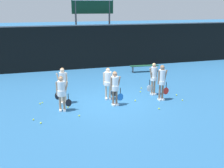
{
  "coord_description": "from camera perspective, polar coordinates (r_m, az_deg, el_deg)",
  "views": [
    {
      "loc": [
        -3.42,
        -11.78,
        4.61
      ],
      "look_at": [
        0.02,
        0.01,
        0.94
      ],
      "focal_mm": 42.0,
      "sensor_mm": 36.0,
      "label": 1
    }
  ],
  "objects": [
    {
      "name": "tennis_ball_2",
      "position": [
        13.39,
        -14.95,
        -3.93
      ],
      "size": [
        0.06,
        0.06,
        0.06
      ],
      "primitive_type": "sphere",
      "color": "#CCE033",
      "rests_on": "ground_plane"
    },
    {
      "name": "player_5",
      "position": [
        14.05,
        9.04,
        1.59
      ],
      "size": [
        0.6,
        0.34,
        1.74
      ],
      "rotation": [
        0.0,
        0.0,
        0.2
      ],
      "color": "tan",
      "rests_on": "ground_plane"
    },
    {
      "name": "tennis_ball_7",
      "position": [
        11.54,
        -7.17,
        -6.85
      ],
      "size": [
        0.07,
        0.07,
        0.07
      ],
      "primitive_type": "sphere",
      "color": "#CCE033",
      "rests_on": "ground_plane"
    },
    {
      "name": "tennis_ball_11",
      "position": [
        11.57,
        -16.75,
        -7.42
      ],
      "size": [
        0.06,
        0.06,
        0.06
      ],
      "primitive_type": "sphere",
      "color": "#CCE033",
      "rests_on": "ground_plane"
    },
    {
      "name": "tennis_ball_0",
      "position": [
        13.73,
        15.07,
        -3.42
      ],
      "size": [
        0.07,
        0.07,
        0.07
      ],
      "primitive_type": "sphere",
      "color": "#CCE033",
      "rests_on": "ground_plane"
    },
    {
      "name": "player_1",
      "position": [
        12.37,
        0.67,
        -0.36
      ],
      "size": [
        0.66,
        0.37,
        1.68
      ],
      "rotation": [
        0.0,
        0.0,
        0.16
      ],
      "color": "#8C664C",
      "rests_on": "ground_plane"
    },
    {
      "name": "tennis_ball_5",
      "position": [
        12.54,
        -9.56,
        -5.01
      ],
      "size": [
        0.06,
        0.06,
        0.06
      ],
      "primitive_type": "sphere",
      "color": "#CCE033",
      "rests_on": "ground_plane"
    },
    {
      "name": "scoreboard",
      "position": [
        21.55,
        -4.2,
        15.17
      ],
      "size": [
        3.33,
        0.15,
        5.25
      ],
      "color": "#515156",
      "rests_on": "ground_plane"
    },
    {
      "name": "bench_courtside",
      "position": [
        19.14,
        7.01,
        3.86
      ],
      "size": [
        2.1,
        0.55,
        0.48
      ],
      "rotation": [
        0.0,
        0.0,
        -0.09
      ],
      "color": "#19472D",
      "rests_on": "ground_plane"
    },
    {
      "name": "tennis_ball_1",
      "position": [
        14.64,
        6.19,
        -1.68
      ],
      "size": [
        0.07,
        0.07,
        0.07
      ],
      "primitive_type": "sphere",
      "color": "#CCE033",
      "rests_on": "ground_plane"
    },
    {
      "name": "tennis_ball_9",
      "position": [
        14.43,
        13.85,
        -2.34
      ],
      "size": [
        0.07,
        0.07,
        0.07
      ],
      "primitive_type": "sphere",
      "color": "#CCE033",
      "rests_on": "ground_plane"
    },
    {
      "name": "tennis_ball_3",
      "position": [
        13.28,
        -15.38,
        -4.13
      ],
      "size": [
        0.07,
        0.07,
        0.07
      ],
      "primitive_type": "sphere",
      "color": "#CCE033",
      "rests_on": "ground_plane"
    },
    {
      "name": "ground_plane",
      "position": [
        13.1,
        -0.09,
        -3.95
      ],
      "size": [
        140.0,
        140.0,
        0.0
      ],
      "primitive_type": "plane",
      "color": "#235684"
    },
    {
      "name": "tennis_ball_4",
      "position": [
        15.27,
        6.4,
        -0.9
      ],
      "size": [
        0.07,
        0.07,
        0.07
      ],
      "primitive_type": "sphere",
      "color": "#CCE033",
      "rests_on": "ground_plane"
    },
    {
      "name": "tennis_ball_10",
      "position": [
        13.26,
        5.08,
        -3.61
      ],
      "size": [
        0.07,
        0.07,
        0.07
      ],
      "primitive_type": "sphere",
      "color": "#CCE033",
      "rests_on": "ground_plane"
    },
    {
      "name": "tennis_ball_8",
      "position": [
        11.16,
        -15.25,
        -8.18
      ],
      "size": [
        0.07,
        0.07,
        0.07
      ],
      "primitive_type": "sphere",
      "color": "#CCE033",
      "rests_on": "ground_plane"
    },
    {
      "name": "player_0",
      "position": [
        11.92,
        -10.92,
        -1.48
      ],
      "size": [
        0.65,
        0.38,
        1.64
      ],
      "rotation": [
        0.0,
        0.0,
        -0.14
      ],
      "color": "tan",
      "rests_on": "ground_plane"
    },
    {
      "name": "player_2",
      "position": [
        13.29,
        10.81,
        0.96
      ],
      "size": [
        0.66,
        0.37,
        1.82
      ],
      "rotation": [
        0.0,
        0.0,
        0.14
      ],
      "color": "#8C664C",
      "rests_on": "ground_plane"
    },
    {
      "name": "player_3",
      "position": [
        12.82,
        -10.69,
        0.29
      ],
      "size": [
        0.64,
        0.36,
        1.8
      ],
      "rotation": [
        0.0,
        0.0,
        -0.17
      ],
      "color": "beige",
      "rests_on": "ground_plane"
    },
    {
      "name": "tennis_ball_6",
      "position": [
        12.4,
        10.18,
        -5.28
      ],
      "size": [
        0.07,
        0.07,
        0.07
      ],
      "primitive_type": "sphere",
      "color": "#CCE033",
      "rests_on": "ground_plane"
    },
    {
      "name": "player_4",
      "position": [
        13.19,
        -0.85,
        0.67
      ],
      "size": [
        0.68,
        0.41,
        1.66
      ],
      "rotation": [
        0.0,
        0.0,
        -0.14
      ],
      "color": "beige",
      "rests_on": "ground_plane"
    },
    {
      "name": "fence_windscreen",
      "position": [
        19.83,
        -6.23,
        7.99
      ],
      "size": [
        60.0,
        0.08,
        3.3
      ],
      "color": "black",
      "rests_on": "ground_plane"
    }
  ]
}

